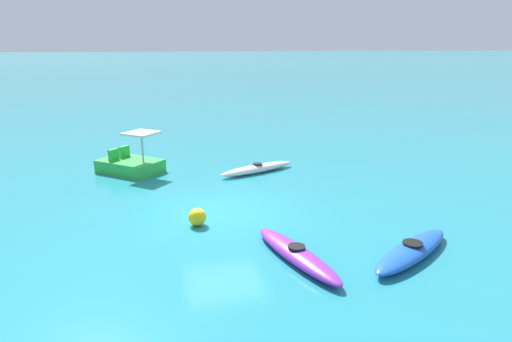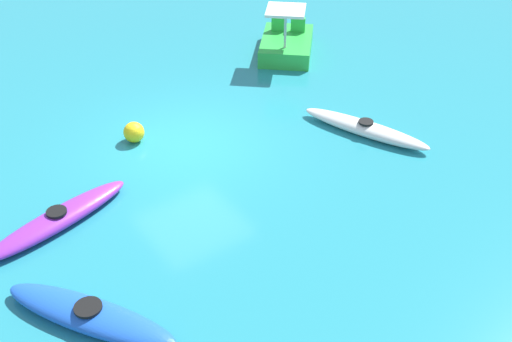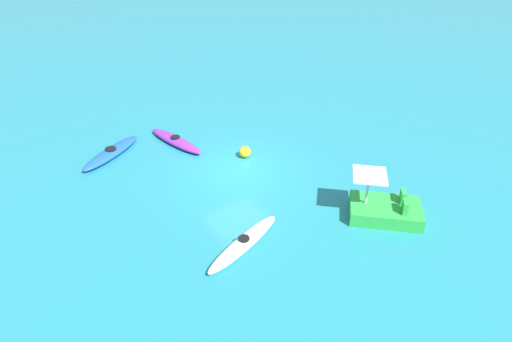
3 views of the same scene
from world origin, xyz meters
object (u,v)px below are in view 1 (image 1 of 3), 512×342
object	(u,v)px
kayak_white	(257,168)
pedal_boat_green	(131,164)
kayak_blue	(412,250)
buoy_yellow	(197,217)
kayak_purple	(296,254)

from	to	relation	value
kayak_white	pedal_boat_green	world-z (taller)	pedal_boat_green
kayak_blue	buoy_yellow	bearing A→B (deg)	-123.98
kayak_white	buoy_yellow	size ratio (longest dim) A/B	6.63
kayak_purple	kayak_white	size ratio (longest dim) A/B	1.01
kayak_blue	kayak_white	bearing A→B (deg)	-167.66
kayak_purple	pedal_boat_green	xyz separation A→B (m)	(-8.79, -3.87, 0.17)
kayak_blue	kayak_purple	bearing A→B (deg)	-100.59
kayak_blue	pedal_boat_green	size ratio (longest dim) A/B	1.15
kayak_purple	buoy_yellow	xyz separation A→B (m)	(-2.68, -1.99, 0.09)
kayak_blue	pedal_boat_green	xyz separation A→B (m)	(-9.30, -6.63, 0.17)
kayak_purple	pedal_boat_green	bearing A→B (deg)	-156.22
kayak_blue	kayak_white	xyz separation A→B (m)	(-7.98, -1.75, -0.00)
pedal_boat_green	buoy_yellow	size ratio (longest dim) A/B	5.51
kayak_blue	buoy_yellow	xyz separation A→B (m)	(-3.20, -4.75, 0.09)
kayak_blue	pedal_boat_green	bearing A→B (deg)	-144.54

